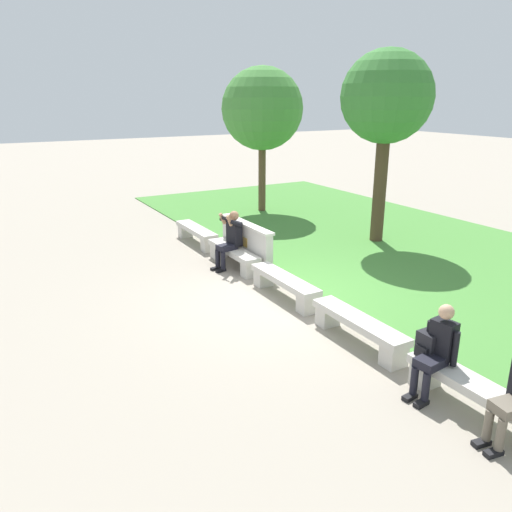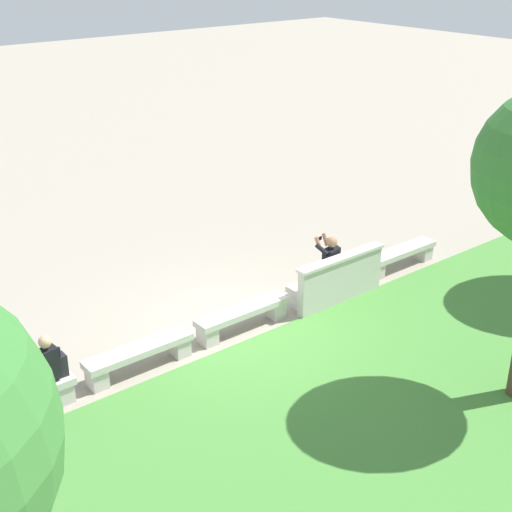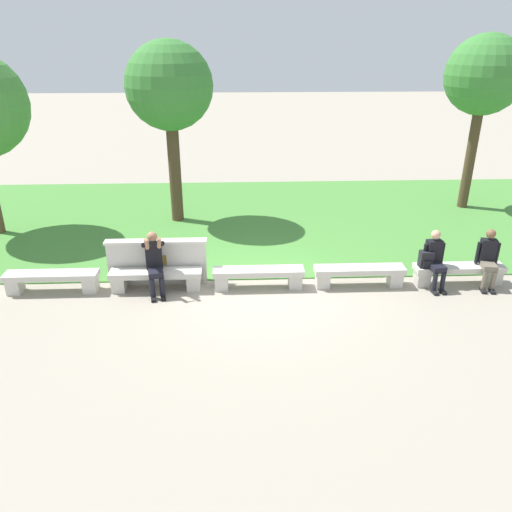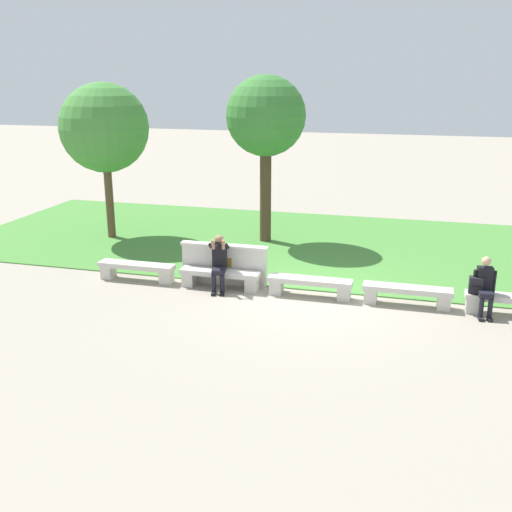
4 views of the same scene
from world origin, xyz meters
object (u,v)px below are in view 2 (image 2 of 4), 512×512
object	(u,v)px
bench_near	(328,283)
bench_mid	(243,315)
person_distant	(45,367)
bench_main	(400,255)
backpack	(57,366)
bench_far	(139,355)
bench_end	(12,403)
person_photographer	(326,262)

from	to	relation	value
bench_near	bench_mid	xyz separation A→B (m)	(2.19, 0.00, 0.00)
bench_near	person_distant	xyz separation A→B (m)	(5.96, -0.07, 0.37)
bench_main	backpack	distance (m)	7.98
bench_far	person_distant	distance (m)	1.63
person_distant	bench_far	bearing A→B (deg)	177.62
bench_near	person_distant	bearing A→B (deg)	-0.63
bench_mid	person_distant	bearing A→B (deg)	-1.00
bench_near	bench_far	bearing A→B (deg)	0.00
bench_near	bench_far	distance (m)	4.38
backpack	bench_far	bearing A→B (deg)	178.30
bench_end	bench_far	bearing A→B (deg)	180.00
person_distant	backpack	distance (m)	0.19
bench_far	backpack	xyz separation A→B (m)	(1.41, -0.04, 0.33)
bench_end	backpack	world-z (taller)	backpack
bench_far	backpack	distance (m)	1.45
bench_near	person_photographer	xyz separation A→B (m)	(0.01, -0.08, 0.44)
bench_main	backpack	xyz separation A→B (m)	(7.97, -0.04, 0.33)
bench_mid	person_photographer	distance (m)	2.22
bench_near	bench_far	size ratio (longest dim) A/B	1.00
bench_main	bench_far	size ratio (longest dim) A/B	1.00
bench_mid	backpack	xyz separation A→B (m)	(3.60, -0.04, 0.33)
bench_main	person_distant	size ratio (longest dim) A/B	1.55
bench_far	person_photographer	xyz separation A→B (m)	(-4.37, -0.08, 0.44)
bench_near	person_photographer	size ratio (longest dim) A/B	1.48
bench_main	bench_near	size ratio (longest dim) A/B	1.00
bench_main	person_distant	xyz separation A→B (m)	(8.15, -0.07, 0.37)
bench_end	backpack	distance (m)	0.85
bench_main	person_photographer	xyz separation A→B (m)	(2.20, -0.08, 0.44)
bench_mid	bench_far	bearing A→B (deg)	0.00
bench_end	bench_mid	bearing A→B (deg)	180.00
bench_far	person_distant	size ratio (longest dim) A/B	1.55
backpack	person_photographer	bearing A→B (deg)	-179.67
person_distant	person_photographer	bearing A→B (deg)	-179.91
bench_mid	backpack	bearing A→B (deg)	-0.67
bench_main	bench_far	world-z (taller)	same
person_photographer	bench_near	bearing A→B (deg)	98.06
person_photographer	person_distant	distance (m)	5.95
bench_main	bench_end	world-z (taller)	same
bench_mid	person_distant	size ratio (longest dim) A/B	1.55
bench_end	bench_main	bearing A→B (deg)	180.00
bench_end	person_distant	size ratio (longest dim) A/B	1.55
bench_near	backpack	size ratio (longest dim) A/B	4.55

